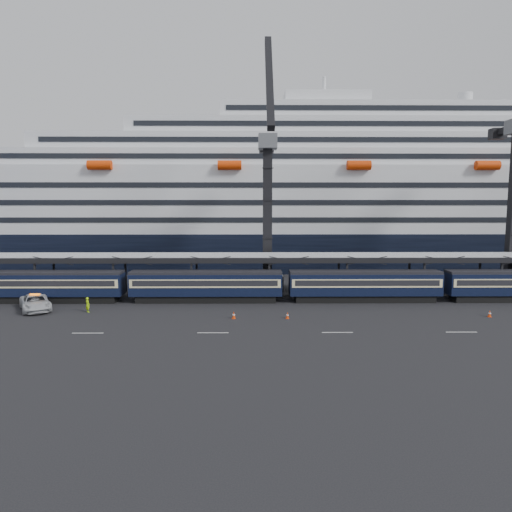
{
  "coord_description": "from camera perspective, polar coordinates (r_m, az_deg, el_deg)",
  "views": [
    {
      "loc": [
        -22.26,
        -46.66,
        12.39
      ],
      "look_at": [
        -21.73,
        10.0,
        5.81
      ],
      "focal_mm": 32.0,
      "sensor_mm": 36.0,
      "label": 1
    }
  ],
  "objects": [
    {
      "name": "canopy",
      "position": [
        65.01,
        19.49,
        -0.06
      ],
      "size": [
        130.0,
        6.25,
        5.53
      ],
      "color": "gray",
      "rests_on": "ground"
    },
    {
      "name": "worker",
      "position": [
        55.75,
        -20.3,
        -5.73
      ],
      "size": [
        0.74,
        0.73,
        1.72
      ],
      "primitive_type": "imported",
      "rotation": [
        0.0,
        0.0,
        2.41
      ],
      "color": "#AFEF0C",
      "rests_on": "ground"
    },
    {
      "name": "traffic_cone_c",
      "position": [
        49.61,
        -2.8,
        -7.37
      ],
      "size": [
        0.4,
        0.4,
        0.81
      ],
      "color": "red",
      "rests_on": "ground"
    },
    {
      "name": "ground",
      "position": [
        53.16,
        24.45,
        -7.46
      ],
      "size": [
        260.0,
        260.0,
        0.0
      ],
      "primitive_type": "plane",
      "color": "black",
      "rests_on": "ground"
    },
    {
      "name": "crane_dark_near",
      "position": [
        65.29,
        1.45,
        6.22
      ],
      "size": [
        4.5,
        17.75,
        35.08
      ],
      "color": "#484A4F",
      "rests_on": "ground"
    },
    {
      "name": "pickup_truck",
      "position": [
        59.03,
        -25.87,
        -5.27
      ],
      "size": [
        5.87,
        7.1,
        1.8
      ],
      "primitive_type": "imported",
      "rotation": [
        0.0,
        0.0,
        0.53
      ],
      "color": "#B0B3B8",
      "rests_on": "ground"
    },
    {
      "name": "train",
      "position": [
        60.2,
        16.51,
        -3.4
      ],
      "size": [
        133.05,
        3.0,
        4.05
      ],
      "color": "black",
      "rests_on": "ground"
    },
    {
      "name": "traffic_cone_b",
      "position": [
        49.69,
        3.95,
        -7.4
      ],
      "size": [
        0.37,
        0.37,
        0.73
      ],
      "color": "red",
      "rests_on": "ground"
    },
    {
      "name": "cruise_ship",
      "position": [
        95.04,
        12.42,
        6.44
      ],
      "size": [
        214.09,
        28.84,
        34.0
      ],
      "color": "black",
      "rests_on": "ground"
    },
    {
      "name": "traffic_cone_d",
      "position": [
        56.42,
        27.18,
        -6.41
      ],
      "size": [
        0.38,
        0.38,
        0.76
      ],
      "color": "red",
      "rests_on": "ground"
    }
  ]
}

